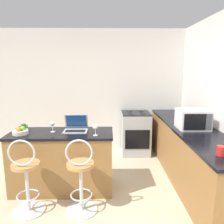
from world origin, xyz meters
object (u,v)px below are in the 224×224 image
object	(u,v)px
bar_stool_far	(81,178)
storage_jar	(178,112)
wine_glass_tall	(95,127)
bar_stool_near	(26,179)
mug_green	(24,127)
wine_glass_short	(52,124)
stove_range	(135,133)
fruit_bowl	(21,131)
microwave	(193,119)
laptop	(76,127)
mug_red	(221,151)

from	to	relation	value
bar_stool_far	storage_jar	distance (m)	2.34
storage_jar	wine_glass_tall	size ratio (longest dim) A/B	1.15
bar_stool_near	wine_glass_tall	xyz separation A→B (m)	(0.83, 0.38, 0.55)
mug_green	wine_glass_short	xyz separation A→B (m)	(0.46, -0.12, 0.07)
stove_range	storage_jar	size ratio (longest dim) A/B	4.79
bar_stool_near	stove_range	world-z (taller)	bar_stool_near
bar_stool_near	fruit_bowl	size ratio (longest dim) A/B	4.61
storage_jar	fruit_bowl	xyz separation A→B (m)	(-2.54, -1.10, -0.05)
microwave	bar_stool_far	bearing A→B (deg)	-156.57
stove_range	storage_jar	xyz separation A→B (m)	(0.74, -0.38, 0.54)
mug_green	laptop	bearing A→B (deg)	-3.40
bar_stool_far	laptop	world-z (taller)	laptop
bar_stool_near	mug_red	distance (m)	2.27
mug_green	wine_glass_tall	world-z (taller)	wine_glass_tall
microwave	wine_glass_short	distance (m)	2.08
laptop	mug_red	xyz separation A→B (m)	(1.66, -0.98, -0.01)
bar_stool_near	storage_jar	size ratio (longest dim) A/B	5.27
microwave	wine_glass_tall	distance (m)	1.49
mug_green	wine_glass_tall	distance (m)	1.13
mug_red	wine_glass_tall	distance (m)	1.54
microwave	mug_red	xyz separation A→B (m)	(-0.09, -1.04, -0.10)
storage_jar	mug_red	distance (m)	1.91
mug_red	fruit_bowl	world-z (taller)	fruit_bowl
bar_stool_far	microwave	distance (m)	1.86
laptop	fruit_bowl	distance (m)	0.76
wine_glass_short	mug_green	bearing A→B (deg)	164.99
microwave	wine_glass_tall	xyz separation A→B (m)	(-1.45, -0.32, -0.03)
bar_stool_near	wine_glass_short	distance (m)	0.81
mug_red	wine_glass_tall	bearing A→B (deg)	152.15
mug_green	fruit_bowl	world-z (taller)	fruit_bowl
bar_stool_near	mug_green	bearing A→B (deg)	109.94
bar_stool_far	laptop	distance (m)	0.81
stove_range	wine_glass_tall	bearing A→B (deg)	-115.63
bar_stool_far	wine_glass_tall	xyz separation A→B (m)	(0.17, 0.38, 0.55)
bar_stool_near	mug_red	size ratio (longest dim) A/B	9.41
bar_stool_far	wine_glass_short	bearing A→B (deg)	129.06
wine_glass_short	fruit_bowl	world-z (taller)	wine_glass_short
laptop	wine_glass_short	distance (m)	0.34
storage_jar	fruit_bowl	size ratio (longest dim) A/B	0.88
wine_glass_short	wine_glass_tall	bearing A→B (deg)	-16.22
microwave	mug_green	distance (m)	2.54
storage_jar	mug_red	xyz separation A→B (m)	(-0.14, -1.90, -0.04)
storage_jar	fruit_bowl	distance (m)	2.77
mug_red	fruit_bowl	bearing A→B (deg)	161.58
mug_red	bar_stool_far	bearing A→B (deg)	167.56
bar_stool_far	wine_glass_tall	world-z (taller)	wine_glass_tall
microwave	mug_red	world-z (taller)	microwave
microwave	mug_green	bearing A→B (deg)	-179.64
bar_stool_near	mug_green	size ratio (longest dim) A/B	10.79
microwave	mug_red	distance (m)	1.05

